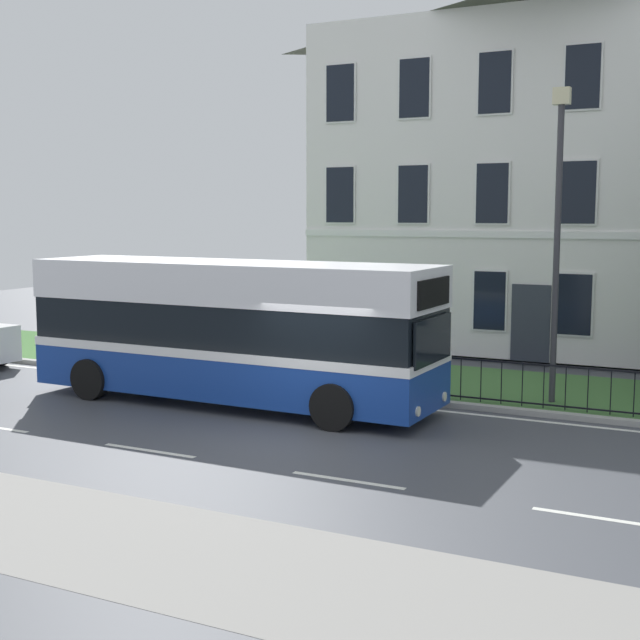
{
  "coord_description": "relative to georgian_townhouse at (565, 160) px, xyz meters",
  "views": [
    {
      "loc": [
        7.66,
        -14.22,
        4.32
      ],
      "look_at": [
        -1.89,
        5.03,
        1.66
      ],
      "focal_mm": 48.54,
      "sensor_mm": 36.0,
      "label": 1
    }
  ],
  "objects": [
    {
      "name": "single_decker_bus",
      "position": [
        -4.97,
        -12.12,
        -4.3
      ],
      "size": [
        9.71,
        2.75,
        3.24
      ],
      "rotation": [
        0.0,
        0.0,
        -0.02
      ],
      "color": "navy",
      "rests_on": "ground_plane"
    },
    {
      "name": "georgian_townhouse",
      "position": [
        0.0,
        0.0,
        0.0
      ],
      "size": [
        14.64,
        8.45,
        11.71
      ],
      "color": "white",
      "rests_on": "ground_plane"
    },
    {
      "name": "street_lamp_post",
      "position": [
        1.66,
        -9.27,
        -1.95
      ],
      "size": [
        0.36,
        0.24,
        6.88
      ],
      "color": "#333338",
      "rests_on": "ground_plane"
    },
    {
      "name": "ground_plane",
      "position": [
        -2.21,
        -13.56,
        -6.02
      ],
      "size": [
        60.0,
        56.0,
        0.18
      ],
      "color": "#42454B"
    },
    {
      "name": "iron_verge_railing",
      "position": [
        0.0,
        -10.0,
        -5.38
      ],
      "size": [
        14.41,
        0.04,
        0.97
      ],
      "color": "black",
      "rests_on": "ground_plane"
    }
  ]
}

